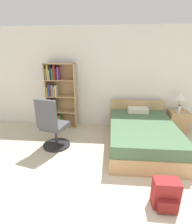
{
  "coord_description": "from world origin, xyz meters",
  "views": [
    {
      "loc": [
        -0.19,
        -1.45,
        1.97
      ],
      "look_at": [
        -0.48,
        1.98,
        0.79
      ],
      "focal_mm": 28.0,
      "sensor_mm": 36.0,
      "label": 1
    }
  ],
  "objects_px": {
    "water_bottle": "(179,109)",
    "office_chair": "(53,127)",
    "backpack_red": "(166,195)",
    "bookshelf": "(58,96)",
    "table_lamp": "(180,97)",
    "bed": "(141,134)",
    "nightstand": "(178,121)"
  },
  "relations": [
    {
      "from": "water_bottle",
      "to": "office_chair",
      "type": "bearing_deg",
      "value": -160.13
    },
    {
      "from": "office_chair",
      "to": "backpack_red",
      "type": "bearing_deg",
      "value": -34.94
    },
    {
      "from": "bookshelf",
      "to": "table_lamp",
      "type": "height_order",
      "value": "bookshelf"
    },
    {
      "from": "office_chair",
      "to": "table_lamp",
      "type": "bearing_deg",
      "value": 20.89
    },
    {
      "from": "table_lamp",
      "to": "backpack_red",
      "type": "xyz_separation_m",
      "value": [
        -0.96,
        -2.47,
        -0.72
      ]
    },
    {
      "from": "bed",
      "to": "nightstand",
      "type": "xyz_separation_m",
      "value": [
        1.07,
        0.85,
        -0.0
      ]
    },
    {
      "from": "backpack_red",
      "to": "nightstand",
      "type": "bearing_deg",
      "value": 68.11
    },
    {
      "from": "nightstand",
      "to": "bookshelf",
      "type": "bearing_deg",
      "value": 179.57
    },
    {
      "from": "bookshelf",
      "to": "office_chair",
      "type": "relative_size",
      "value": 1.52
    },
    {
      "from": "table_lamp",
      "to": "nightstand",
      "type": "bearing_deg",
      "value": 36.61
    },
    {
      "from": "bed",
      "to": "backpack_red",
      "type": "distance_m",
      "value": 1.66
    },
    {
      "from": "backpack_red",
      "to": "office_chair",
      "type": "bearing_deg",
      "value": 145.06
    },
    {
      "from": "bookshelf",
      "to": "nightstand",
      "type": "bearing_deg",
      "value": -0.43
    },
    {
      "from": "bookshelf",
      "to": "water_bottle",
      "type": "bearing_deg",
      "value": -2.18
    },
    {
      "from": "nightstand",
      "to": "office_chair",
      "type": "bearing_deg",
      "value": -158.83
    },
    {
      "from": "nightstand",
      "to": "water_bottle",
      "type": "height_order",
      "value": "water_bottle"
    },
    {
      "from": "nightstand",
      "to": "backpack_red",
      "type": "height_order",
      "value": "nightstand"
    },
    {
      "from": "bed",
      "to": "water_bottle",
      "type": "bearing_deg",
      "value": 36.77
    },
    {
      "from": "table_lamp",
      "to": "water_bottle",
      "type": "relative_size",
      "value": 2.54
    },
    {
      "from": "water_bottle",
      "to": "backpack_red",
      "type": "height_order",
      "value": "water_bottle"
    },
    {
      "from": "bookshelf",
      "to": "nightstand",
      "type": "relative_size",
      "value": 3.19
    },
    {
      "from": "bed",
      "to": "nightstand",
      "type": "height_order",
      "value": "bed"
    },
    {
      "from": "backpack_red",
      "to": "water_bottle",
      "type": "bearing_deg",
      "value": 68.37
    },
    {
      "from": "table_lamp",
      "to": "backpack_red",
      "type": "bearing_deg",
      "value": -111.23
    },
    {
      "from": "bed",
      "to": "table_lamp",
      "type": "bearing_deg",
      "value": 38.77
    },
    {
      "from": "bookshelf",
      "to": "water_bottle",
      "type": "height_order",
      "value": "bookshelf"
    },
    {
      "from": "bookshelf",
      "to": "office_chair",
      "type": "distance_m",
      "value": 1.25
    },
    {
      "from": "bookshelf",
      "to": "backpack_red",
      "type": "distance_m",
      "value": 3.4
    },
    {
      "from": "bookshelf",
      "to": "bed",
      "type": "relative_size",
      "value": 0.83
    },
    {
      "from": "office_chair",
      "to": "backpack_red",
      "type": "xyz_separation_m",
      "value": [
        1.95,
        -1.36,
        -0.29
      ]
    },
    {
      "from": "office_chair",
      "to": "backpack_red",
      "type": "distance_m",
      "value": 2.4
    },
    {
      "from": "backpack_red",
      "to": "table_lamp",
      "type": "bearing_deg",
      "value": 68.77
    }
  ]
}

